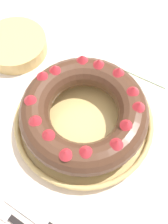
{
  "coord_description": "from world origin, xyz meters",
  "views": [
    {
      "loc": [
        -0.21,
        -0.14,
        1.33
      ],
      "look_at": [
        0.01,
        -0.0,
        0.83
      ],
      "focal_mm": 42.0,
      "sensor_mm": 36.0,
      "label": 1
    }
  ],
  "objects_px": {
    "serving_dish": "(84,121)",
    "side_bowl": "(15,45)",
    "napkin": "(156,56)",
    "bundt_cake": "(84,112)"
  },
  "relations": [
    {
      "from": "bundt_cake",
      "to": "side_bowl",
      "type": "bearing_deg",
      "value": 71.88
    },
    {
      "from": "bundt_cake",
      "to": "side_bowl",
      "type": "relative_size",
      "value": 1.64
    },
    {
      "from": "serving_dish",
      "to": "napkin",
      "type": "distance_m",
      "value": 0.28
    },
    {
      "from": "serving_dish",
      "to": "bundt_cake",
      "type": "relative_size",
      "value": 1.14
    },
    {
      "from": "serving_dish",
      "to": "napkin",
      "type": "relative_size",
      "value": 1.86
    },
    {
      "from": "serving_dish",
      "to": "side_bowl",
      "type": "height_order",
      "value": "side_bowl"
    },
    {
      "from": "side_bowl",
      "to": "napkin",
      "type": "height_order",
      "value": "side_bowl"
    },
    {
      "from": "bundt_cake",
      "to": "side_bowl",
      "type": "xyz_separation_m",
      "value": [
        0.09,
        0.28,
        -0.04
      ]
    },
    {
      "from": "serving_dish",
      "to": "napkin",
      "type": "height_order",
      "value": "serving_dish"
    },
    {
      "from": "serving_dish",
      "to": "napkin",
      "type": "xyz_separation_m",
      "value": [
        0.28,
        -0.06,
        -0.01
      ]
    }
  ]
}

